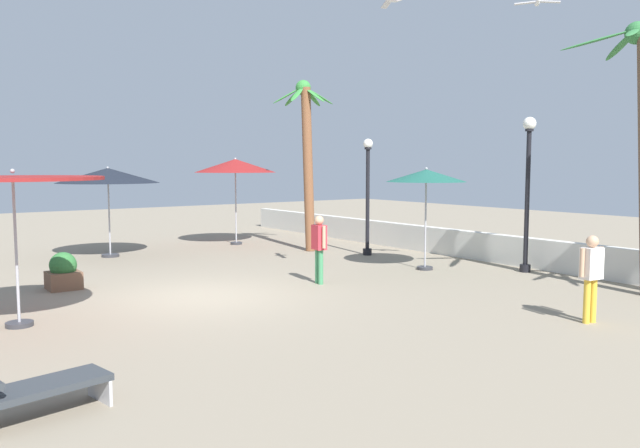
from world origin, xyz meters
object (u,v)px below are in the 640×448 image
patio_umbrella_0 (13,184)px  patio_umbrella_1 (235,166)px  lamp_post_0 (368,192)px  lamp_post_1 (528,182)px  patio_umbrella_2 (108,176)px  planter (63,272)px  patio_umbrella_3 (426,177)px  guest_1 (591,271)px  palm_tree_1 (307,148)px  guest_0 (319,243)px  lounge_chair_0 (24,386)px  seagull_1 (537,3)px

patio_umbrella_0 → patio_umbrella_1: 11.61m
lamp_post_0 → lamp_post_1: lamp_post_1 is taller
patio_umbrella_0 → lamp_post_1: size_ratio=0.74×
patio_umbrella_2 → planter: 5.48m
patio_umbrella_3 → guest_1: size_ratio=1.75×
patio_umbrella_0 → patio_umbrella_2: bearing=152.3°
patio_umbrella_3 → lamp_post_0: size_ratio=0.76×
palm_tree_1 → guest_0: palm_tree_1 is taller
guest_1 → patio_umbrella_1: bearing=179.4°
patio_umbrella_0 → patio_umbrella_1: (-7.89, 8.51, 0.28)m
guest_0 → patio_umbrella_0: bearing=-88.8°
patio_umbrella_2 → guest_0: (7.33, 2.66, -1.50)m
lamp_post_1 → planter: size_ratio=4.78×
patio_umbrella_3 → guest_0: bearing=-90.4°
patio_umbrella_2 → lounge_chair_0: patio_umbrella_2 is taller
patio_umbrella_2 → planter: size_ratio=3.61×
lamp_post_1 → guest_0: size_ratio=2.49×
palm_tree_1 → lamp_post_1: palm_tree_1 is taller
patio_umbrella_3 → patio_umbrella_2: bearing=-140.0°
patio_umbrella_0 → lamp_post_1: (1.71, 11.97, -0.13)m
lounge_chair_0 → guest_0: (-4.66, 7.33, 0.58)m
patio_umbrella_0 → seagull_1: size_ratio=3.48×
patio_umbrella_2 → patio_umbrella_3: 9.60m
patio_umbrella_1 → guest_0: (7.75, -1.93, -1.80)m
planter → patio_umbrella_3: bearing=71.3°
guest_0 → guest_1: guest_0 is taller
palm_tree_1 → guest_0: size_ratio=3.43×
lamp_post_0 → seagull_1: seagull_1 is taller
patio_umbrella_2 → palm_tree_1: 6.28m
patio_umbrella_1 → patio_umbrella_2: size_ratio=1.00×
patio_umbrella_2 → lamp_post_0: (4.33, 6.68, -0.51)m
patio_umbrella_2 → guest_1: size_ratio=1.94×
patio_umbrella_3 → planter: (-2.92, -8.61, -2.13)m
patio_umbrella_0 → seagull_1: bearing=75.8°
seagull_1 → patio_umbrella_2: bearing=-146.3°
guest_1 → seagull_1: size_ratio=1.83×
patio_umbrella_0 → guest_1: bearing=55.7°
palm_tree_1 → seagull_1: 8.56m
patio_umbrella_3 → seagull_1: size_ratio=3.20×
lounge_chair_0 → patio_umbrella_3: bearing=113.2°
patio_umbrella_1 → palm_tree_1: size_ratio=0.55×
lounge_chair_0 → guest_0: 8.71m
patio_umbrella_2 → lamp_post_1: size_ratio=0.76×
patio_umbrella_1 → patio_umbrella_0: bearing=-47.2°
guest_1 → guest_0: bearing=-163.1°
patio_umbrella_2 → lamp_post_1: 12.21m
lounge_chair_0 → guest_1: size_ratio=1.21×
patio_umbrella_0 → planter: 3.99m
palm_tree_1 → planter: size_ratio=6.57×
patio_umbrella_3 → patio_umbrella_1: bearing=-168.5°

